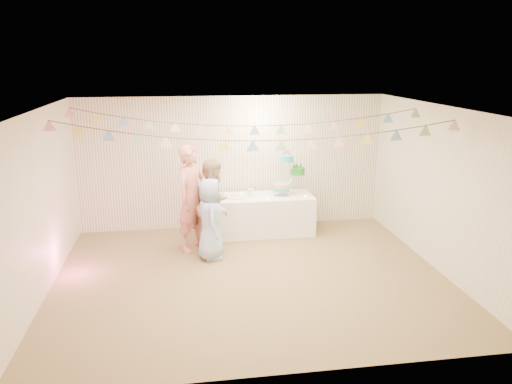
{
  "coord_description": "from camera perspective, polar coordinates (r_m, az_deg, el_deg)",
  "views": [
    {
      "loc": [
        -1.0,
        -7.08,
        3.3
      ],
      "look_at": [
        0.2,
        0.8,
        1.15
      ],
      "focal_mm": 35.0,
      "sensor_mm": 36.0,
      "label": 1
    }
  ],
  "objects": [
    {
      "name": "tealight_0",
      "position": [
        9.28,
        -4.15,
        -0.81
      ],
      "size": [
        0.04,
        0.04,
        0.03
      ],
      "primitive_type": "cylinder",
      "color": "#FFD88C",
      "rests_on": "table"
    },
    {
      "name": "cake_stand",
      "position": [
        9.57,
        3.79,
        2.1
      ],
      "size": [
        0.72,
        0.42,
        0.8
      ],
      "primitive_type": null,
      "color": "silver",
      "rests_on": "table"
    },
    {
      "name": "front_wall",
      "position": [
        5.1,
        3.42,
        -8.06
      ],
      "size": [
        6.0,
        6.0,
        0.0
      ],
      "primitive_type": "plane",
      "color": "white",
      "rests_on": "ground"
    },
    {
      "name": "cake_bottom",
      "position": [
        9.56,
        2.96,
        0.15
      ],
      "size": [
        0.31,
        0.31,
        0.15
      ],
      "primitive_type": null,
      "color": "#28BFB7",
      "rests_on": "cake_stand"
    },
    {
      "name": "ceiling",
      "position": [
        7.18,
        -0.62,
        9.5
      ],
      "size": [
        6.0,
        6.0,
        0.0
      ],
      "primitive_type": "plane",
      "color": "silver",
      "rests_on": "ground"
    },
    {
      "name": "bunting_back",
      "position": [
        8.29,
        -1.7,
        8.52
      ],
      "size": [
        5.6,
        1.1,
        0.4
      ],
      "primitive_type": null,
      "color": "pink",
      "rests_on": "ceiling"
    },
    {
      "name": "person_adult_b",
      "position": [
        8.69,
        -4.77,
        -1.51
      ],
      "size": [
        0.95,
        1.01,
        1.64
      ],
      "primitive_type": "imported",
      "rotation": [
        0.0,
        0.0,
        1.0
      ],
      "color": "tan",
      "rests_on": "floor"
    },
    {
      "name": "tealight_1",
      "position": [
        9.64,
        -1.65,
        -0.17
      ],
      "size": [
        0.04,
        0.04,
        0.03
      ],
      "primitive_type": "cylinder",
      "color": "#FFD88C",
      "rests_on": "table"
    },
    {
      "name": "cake_middle",
      "position": [
        9.71,
        4.71,
        1.99
      ],
      "size": [
        0.27,
        0.27,
        0.22
      ],
      "primitive_type": null,
      "color": "#1A7A1B",
      "rests_on": "cake_stand"
    },
    {
      "name": "left_wall",
      "position": [
        7.62,
        -23.54,
        -1.41
      ],
      "size": [
        5.0,
        5.0,
        0.0
      ],
      "primitive_type": "plane",
      "color": "white",
      "rests_on": "ground"
    },
    {
      "name": "tealight_3",
      "position": [
        9.79,
        2.39,
        0.05
      ],
      "size": [
        0.04,
        0.04,
        0.03
      ],
      "primitive_type": "cylinder",
      "color": "#FFD88C",
      "rests_on": "table"
    },
    {
      "name": "table",
      "position": [
        9.63,
        0.57,
        -2.59
      ],
      "size": [
        1.99,
        0.8,
        0.75
      ],
      "primitive_type": "cube",
      "color": "white",
      "rests_on": "floor"
    },
    {
      "name": "tealight_4",
      "position": [
        9.51,
        5.63,
        -0.45
      ],
      "size": [
        0.04,
        0.04,
        0.03
      ],
      "primitive_type": "cylinder",
      "color": "#FFD88C",
      "rests_on": "table"
    },
    {
      "name": "back_wall",
      "position": [
        9.83,
        -2.65,
        3.36
      ],
      "size": [
        6.0,
        6.0,
        0.0
      ],
      "primitive_type": "plane",
      "color": "white",
      "rests_on": "ground"
    },
    {
      "name": "platter",
      "position": [
        9.41,
        -2.3,
        -0.58
      ],
      "size": [
        0.35,
        0.35,
        0.02
      ],
      "primitive_type": "cylinder",
      "color": "white",
      "rests_on": "table"
    },
    {
      "name": "posy",
      "position": [
        9.52,
        -0.63,
        0.02
      ],
      "size": [
        0.13,
        0.13,
        0.14
      ],
      "primitive_type": null,
      "color": "white",
      "rests_on": "table"
    },
    {
      "name": "tealight_2",
      "position": [
        9.33,
        1.4,
        -0.7
      ],
      "size": [
        0.04,
        0.04,
        0.03
      ],
      "primitive_type": "cylinder",
      "color": "#FFD88C",
      "rests_on": "table"
    },
    {
      "name": "right_wall",
      "position": [
        8.37,
        20.18,
        0.33
      ],
      "size": [
        5.0,
        5.0,
        0.0
      ],
      "primitive_type": "plane",
      "color": "white",
      "rests_on": "ground"
    },
    {
      "name": "person_adult_a",
      "position": [
        8.74,
        -7.32,
        -0.7
      ],
      "size": [
        0.78,
        0.81,
        1.88
      ],
      "primitive_type": "imported",
      "rotation": [
        0.0,
        0.0,
        0.88
      ],
      "color": "tan",
      "rests_on": "floor"
    },
    {
      "name": "person_child",
      "position": [
        8.37,
        -5.23,
        -3.1
      ],
      "size": [
        0.46,
        0.69,
        1.39
      ],
      "primitive_type": "imported",
      "rotation": [
        0.0,
        0.0,
        1.6
      ],
      "color": "#97B4D6",
      "rests_on": "floor"
    },
    {
      "name": "bunting_front",
      "position": [
        7.02,
        -0.38,
        7.07
      ],
      "size": [
        5.6,
        0.9,
        0.36
      ],
      "primitive_type": null,
      "color": "#72A5E5",
      "rests_on": "ceiling"
    },
    {
      "name": "cake_top_tier",
      "position": [
        9.48,
        3.5,
        3.37
      ],
      "size": [
        0.25,
        0.25,
        0.19
      ],
      "primitive_type": null,
      "color": "#40A6CB",
      "rests_on": "cake_stand"
    },
    {
      "name": "floor",
      "position": [
        7.87,
        -0.57,
        -9.68
      ],
      "size": [
        6.0,
        6.0,
        0.0
      ],
      "primitive_type": "plane",
      "color": "olive",
      "rests_on": "ground"
    }
  ]
}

